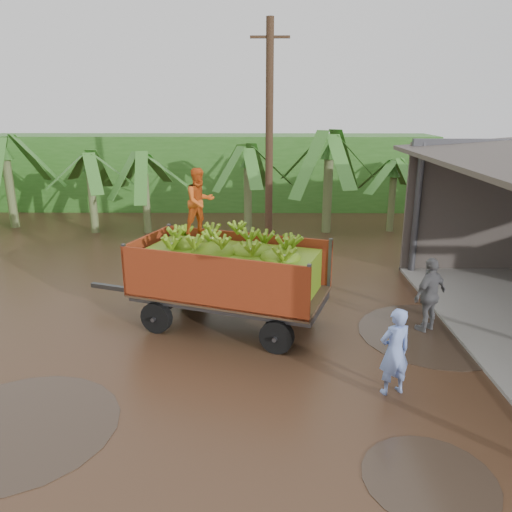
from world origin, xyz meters
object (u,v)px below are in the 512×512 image
Objects in this scene: banana_trailer at (229,272)px; man_blue at (395,352)px; man_grey at (430,295)px; utility_pole at (269,145)px.

man_blue is at bearing -23.22° from banana_trailer.
man_grey is at bearing -137.17° from man_blue.
banana_trailer is at bearing -38.98° from man_grey.
utility_pole is (-3.64, 5.40, 2.95)m from man_grey.
banana_trailer is 3.68× the size of man_blue.
man_grey reaches higher than man_blue.
utility_pole is at bearing -92.05° from man_grey.
banana_trailer is 3.47× the size of man_grey.
man_blue is at bearing 24.82° from man_grey.
man_grey is at bearing -56.02° from utility_pole.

